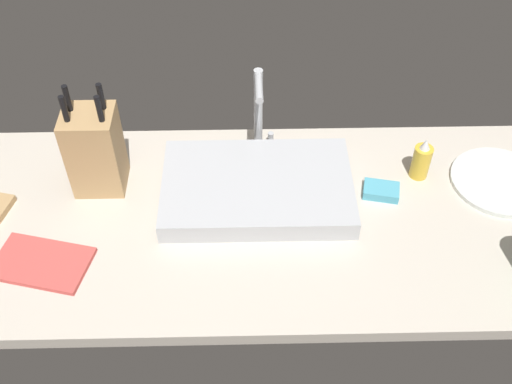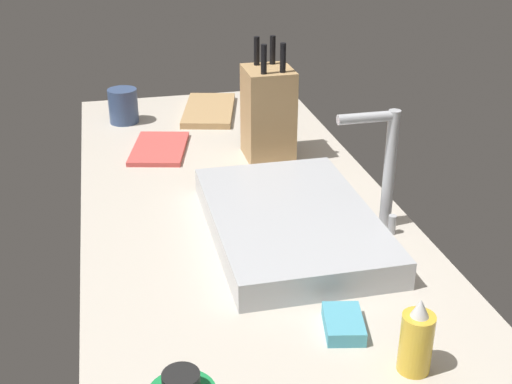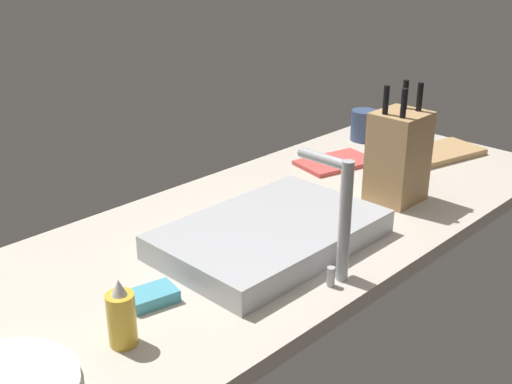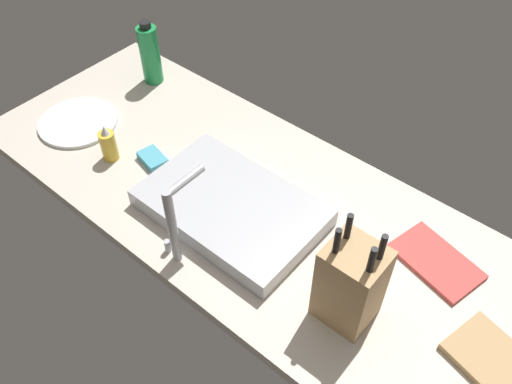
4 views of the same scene
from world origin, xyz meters
TOP-DOWN VIEW (x-y plane):
  - countertop_slab at (0.00, 0.00)cm, footprint 183.00×67.30cm
  - sink_basin at (5.02, 7.38)cm, footprint 48.14×31.11cm
  - faucet at (5.90, 25.92)cm, footprint 5.50×12.57cm
  - knife_block at (-35.40, 12.71)cm, footprint 12.74×11.54cm
  - soap_bottle at (47.95, 13.99)cm, footprint 4.84×4.84cm
  - dinner_plate at (68.77, 10.55)cm, footprint 25.39×25.39cm
  - dish_towel at (-45.45, -13.86)cm, footprint 24.36×18.08cm
  - dish_sponge at (36.91, 7.17)cm, footprint 10.04×7.73cm

SIDE VIEW (x-z plane):
  - countertop_slab at x=0.00cm, z-range 0.00..3.50cm
  - dinner_plate at x=68.77cm, z-range 3.50..4.70cm
  - dish_towel at x=-45.45cm, z-range 3.50..4.70cm
  - dish_sponge at x=36.91cm, z-range 3.50..5.90cm
  - sink_basin at x=5.02cm, z-range 3.50..8.95cm
  - soap_bottle at x=47.95cm, z-range 2.60..14.84cm
  - knife_block at x=-35.40cm, z-range 0.26..30.00cm
  - faucet at x=5.90cm, z-range 5.57..30.33cm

